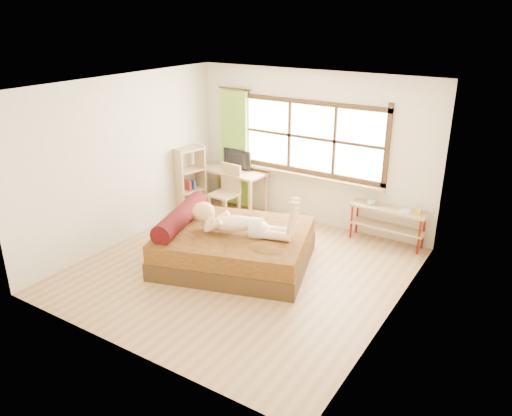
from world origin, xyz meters
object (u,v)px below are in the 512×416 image
Objects in this scene: bed at (231,245)px; bookshelf at (190,180)px; woman at (241,213)px; desk at (233,175)px; pipe_shelf at (388,218)px; kitten at (200,211)px; chair at (227,188)px.

bed is 2.26m from bookshelf.
woman is at bearing -18.98° from bookshelf.
bed is 2.23m from desk.
kitten is at bearing -142.26° from pipe_shelf.
kitten is at bearing 152.90° from bed.
bed is at bearing 153.24° from woman.
woman reaches higher than chair.
chair is 0.75m from bookshelf.
woman is 2.43m from bookshelf.
bookshelf is (-0.72, -0.19, 0.09)m from chair.
desk is at bearing 90.61° from kitten.
pipe_shelf is at bearing 19.69° from kitten.
desk is at bearing -176.89° from pipe_shelf.
bed is 2.10× the size of pipe_shelf.
desk is (-1.22, 1.83, 0.40)m from bed.
bed is at bearing -47.48° from chair.
chair is at bearing -169.75° from pipe_shelf.
kitten is 0.26× the size of pipe_shelf.
bed is 0.78m from kitten.
chair is (-0.44, 1.35, -0.12)m from kitten.
bookshelf is (-2.03, 1.31, -0.23)m from woman.
woman reaches higher than pipe_shelf.
kitten is 1.43m from chair.
desk is 3.00m from pipe_shelf.
woman is 2.02m from chair.
pipe_shelf is (1.77, 1.95, 0.16)m from bed.
bed is 7.95× the size of kitten.
woman reaches higher than desk.
kitten is at bearing -66.70° from desk.
chair is (-1.31, 1.50, -0.32)m from woman.
bed is at bearing -50.85° from desk.
woman is 2.35m from desk.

